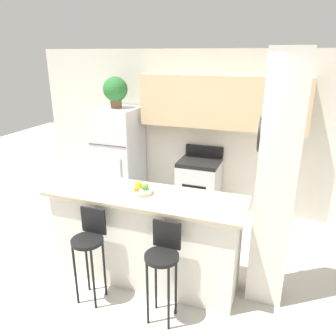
{
  "coord_description": "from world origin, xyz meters",
  "views": [
    {
      "loc": [
        1.33,
        -2.93,
        2.49
      ],
      "look_at": [
        0.0,
        0.74,
        1.11
      ],
      "focal_mm": 35.0,
      "sensor_mm": 36.0,
      "label": 1
    }
  ],
  "objects_px": {
    "refrigerator": "(119,157)",
    "bar_stool_right": "(163,258)",
    "stove_range": "(199,187)",
    "trash_bin": "(144,203)",
    "fruit_bowl": "(140,190)",
    "potted_plant_on_fridge": "(115,90)",
    "bar_stool_left": "(90,242)"
  },
  "relations": [
    {
      "from": "refrigerator",
      "to": "bar_stool_right",
      "type": "bearing_deg",
      "value": -53.64
    },
    {
      "from": "bar_stool_right",
      "to": "fruit_bowl",
      "type": "xyz_separation_m",
      "value": [
        -0.45,
        0.51,
        0.43
      ]
    },
    {
      "from": "potted_plant_on_fridge",
      "to": "trash_bin",
      "type": "bearing_deg",
      "value": -24.39
    },
    {
      "from": "refrigerator",
      "to": "trash_bin",
      "type": "relative_size",
      "value": 4.36
    },
    {
      "from": "bar_stool_left",
      "to": "bar_stool_right",
      "type": "distance_m",
      "value": 0.8
    },
    {
      "from": "refrigerator",
      "to": "potted_plant_on_fridge",
      "type": "bearing_deg",
      "value": 115.6
    },
    {
      "from": "fruit_bowl",
      "to": "bar_stool_right",
      "type": "bearing_deg",
      "value": -48.31
    },
    {
      "from": "bar_stool_right",
      "to": "fruit_bowl",
      "type": "bearing_deg",
      "value": 131.69
    },
    {
      "from": "refrigerator",
      "to": "potted_plant_on_fridge",
      "type": "distance_m",
      "value": 1.1
    },
    {
      "from": "potted_plant_on_fridge",
      "to": "trash_bin",
      "type": "distance_m",
      "value": 1.85
    },
    {
      "from": "refrigerator",
      "to": "bar_stool_left",
      "type": "bearing_deg",
      "value": -69.36
    },
    {
      "from": "bar_stool_right",
      "to": "potted_plant_on_fridge",
      "type": "xyz_separation_m",
      "value": [
        -1.64,
        2.22,
        1.26
      ]
    },
    {
      "from": "stove_range",
      "to": "potted_plant_on_fridge",
      "type": "distance_m",
      "value": 2.02
    },
    {
      "from": "trash_bin",
      "to": "fruit_bowl",
      "type": "bearing_deg",
      "value": -66.95
    },
    {
      "from": "bar_stool_left",
      "to": "potted_plant_on_fridge",
      "type": "height_order",
      "value": "potted_plant_on_fridge"
    },
    {
      "from": "bar_stool_left",
      "to": "bar_stool_right",
      "type": "height_order",
      "value": "same"
    },
    {
      "from": "bar_stool_left",
      "to": "fruit_bowl",
      "type": "relative_size",
      "value": 3.79
    },
    {
      "from": "bar_stool_right",
      "to": "potted_plant_on_fridge",
      "type": "distance_m",
      "value": 3.04
    },
    {
      "from": "refrigerator",
      "to": "potted_plant_on_fridge",
      "type": "height_order",
      "value": "potted_plant_on_fridge"
    },
    {
      "from": "refrigerator",
      "to": "bar_stool_right",
      "type": "height_order",
      "value": "refrigerator"
    },
    {
      "from": "stove_range",
      "to": "bar_stool_right",
      "type": "bearing_deg",
      "value": -83.69
    },
    {
      "from": "fruit_bowl",
      "to": "trash_bin",
      "type": "distance_m",
      "value": 1.83
    },
    {
      "from": "stove_range",
      "to": "potted_plant_on_fridge",
      "type": "height_order",
      "value": "potted_plant_on_fridge"
    },
    {
      "from": "refrigerator",
      "to": "stove_range",
      "type": "height_order",
      "value": "refrigerator"
    },
    {
      "from": "potted_plant_on_fridge",
      "to": "refrigerator",
      "type": "bearing_deg",
      "value": -64.4
    },
    {
      "from": "potted_plant_on_fridge",
      "to": "fruit_bowl",
      "type": "xyz_separation_m",
      "value": [
        1.18,
        -1.72,
        -0.83
      ]
    },
    {
      "from": "stove_range",
      "to": "trash_bin",
      "type": "bearing_deg",
      "value": -158.82
    },
    {
      "from": "fruit_bowl",
      "to": "refrigerator",
      "type": "bearing_deg",
      "value": 124.61
    },
    {
      "from": "refrigerator",
      "to": "stove_range",
      "type": "relative_size",
      "value": 1.55
    },
    {
      "from": "stove_range",
      "to": "potted_plant_on_fridge",
      "type": "relative_size",
      "value": 2.19
    },
    {
      "from": "stove_range",
      "to": "trash_bin",
      "type": "xyz_separation_m",
      "value": [
        -0.82,
        -0.32,
        -0.27
      ]
    },
    {
      "from": "bar_stool_right",
      "to": "trash_bin",
      "type": "xyz_separation_m",
      "value": [
        -1.07,
        1.97,
        -0.48
      ]
    }
  ]
}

